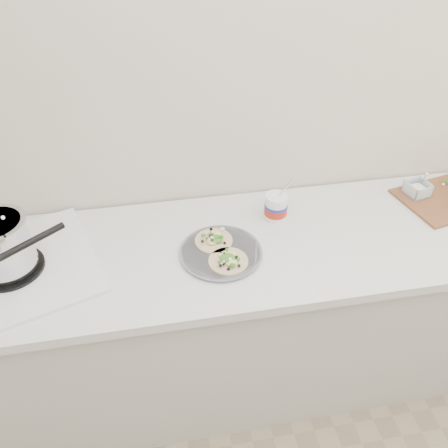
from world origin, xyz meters
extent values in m
cube|color=beige|center=(0.00, 1.73, 1.30)|extent=(3.50, 0.05, 2.60)
cube|color=beige|center=(0.00, 1.43, 0.43)|extent=(2.40, 0.62, 0.86)
cube|color=silver|center=(0.00, 1.41, 0.88)|extent=(2.44, 0.66, 0.04)
cube|color=silver|center=(-0.94, 1.41, 0.91)|extent=(0.70, 0.67, 0.01)
cylinder|color=black|center=(-0.94, 1.41, 0.92)|extent=(0.23, 0.23, 0.01)
torus|color=black|center=(-0.94, 1.41, 0.94)|extent=(0.20, 0.20, 0.02)
cylinder|color=silver|center=(-0.94, 1.41, 1.04)|extent=(0.20, 0.20, 0.18)
cylinder|color=slate|center=(-0.19, 1.37, 0.91)|extent=(0.30, 0.30, 0.01)
cylinder|color=slate|center=(-0.19, 1.37, 0.91)|extent=(0.31, 0.31, 0.00)
cylinder|color=white|center=(0.07, 1.55, 0.96)|extent=(0.09, 0.09, 0.11)
cylinder|color=#B02413|center=(0.07, 1.55, 0.95)|extent=(0.09, 0.09, 0.04)
cylinder|color=#192D99|center=(0.07, 1.55, 0.97)|extent=(0.10, 0.10, 0.01)
cube|color=white|center=(0.72, 1.59, 0.93)|extent=(0.06, 0.06, 0.03)
camera|label=1|loc=(-0.39, 0.19, 2.01)|focal=35.00mm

